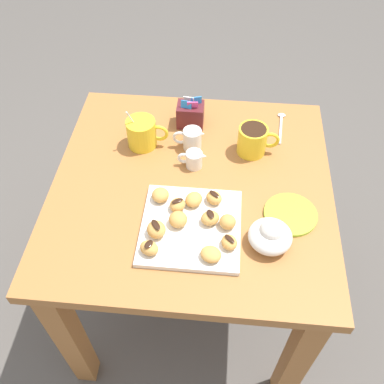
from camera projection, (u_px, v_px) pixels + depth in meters
ground_plane at (192, 294)px, 1.86m from camera, size 8.00×8.00×0.00m
dining_table at (192, 212)px, 1.41m from camera, size 0.85×0.84×0.73m
pastry_plate_square at (191, 227)px, 1.19m from camera, size 0.28×0.28×0.02m
coffee_mug_yellow_left at (142, 132)px, 1.38m from camera, size 0.14×0.10×0.15m
coffee_mug_yellow_right at (253, 139)px, 1.36m from camera, size 0.13×0.09×0.10m
cream_pitcher_white at (192, 138)px, 1.38m from camera, size 0.10×0.06×0.07m
sugar_caddy at (190, 114)px, 1.45m from camera, size 0.09×0.07×0.11m
ice_cream_bowl at (270, 235)px, 1.14m from camera, size 0.12×0.12×0.09m
chocolate_sauce_pitcher at (195, 159)px, 1.33m from camera, size 0.09×0.05×0.06m
saucer_lime_left at (290, 214)px, 1.22m from camera, size 0.15×0.15×0.01m
loose_spoon_near_saucer at (281, 124)px, 1.48m from camera, size 0.03×0.16×0.01m
beignet_0 at (229, 242)px, 1.13m from camera, size 0.06×0.06×0.03m
chocolate_drizzle_0 at (230, 239)px, 1.12m from camera, size 0.03×0.03×0.00m
beignet_1 at (156, 229)px, 1.15m from camera, size 0.07×0.07×0.04m
chocolate_drizzle_1 at (156, 225)px, 1.13m from camera, size 0.04×0.04×0.00m
beignet_2 at (228, 222)px, 1.17m from camera, size 0.06×0.06×0.04m
beignet_3 at (194, 199)px, 1.22m from camera, size 0.07×0.07×0.03m
beignet_4 at (214, 198)px, 1.23m from camera, size 0.06×0.06×0.03m
chocolate_drizzle_4 at (214, 194)px, 1.21m from camera, size 0.04×0.03×0.00m
beignet_5 at (211, 254)px, 1.11m from camera, size 0.07×0.07×0.03m
beignet_6 at (178, 205)px, 1.21m from camera, size 0.06×0.06×0.03m
chocolate_drizzle_6 at (177, 201)px, 1.20m from camera, size 0.04×0.03×0.00m
beignet_7 at (160, 195)px, 1.23m from camera, size 0.05×0.05×0.04m
beignet_8 at (210, 218)px, 1.18m from camera, size 0.07×0.06×0.04m
chocolate_drizzle_8 at (210, 214)px, 1.16m from camera, size 0.03×0.04×0.00m
beignet_9 at (178, 219)px, 1.17m from camera, size 0.07×0.07×0.04m
beignet_10 at (149, 248)px, 1.12m from camera, size 0.06×0.06×0.03m
chocolate_drizzle_10 at (149, 244)px, 1.10m from camera, size 0.03×0.03×0.00m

